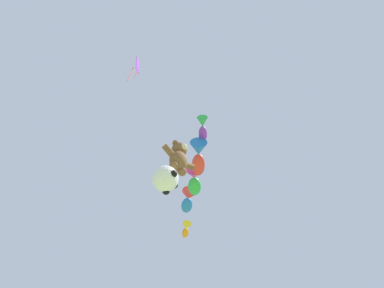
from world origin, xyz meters
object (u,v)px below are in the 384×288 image
fish_kite_violet (203,128)px  fish_kite_crimson (198,157)px  diamond_kite (137,67)px  fish_kite_tangerine (186,230)px  soccer_ball_kite (166,179)px  fish_kite_cobalt (188,200)px  fish_kite_emerald (194,180)px  teddy_bear_kite (179,157)px

fish_kite_violet → fish_kite_crimson: 1.64m
fish_kite_violet → diamond_kite: (-4.28, 0.68, 1.94)m
fish_kite_tangerine → diamond_kite: (-9.44, -5.77, 2.36)m
fish_kite_violet → diamond_kite: 4.75m
fish_kite_tangerine → diamond_kite: diamond_kite is taller
soccer_ball_kite → diamond_kite: 7.13m
fish_kite_tangerine → diamond_kite: 11.31m
fish_kite_crimson → fish_kite_tangerine: fish_kite_crimson is taller
diamond_kite → fish_kite_cobalt: bearing=27.3°
fish_kite_emerald → fish_kite_cobalt: bearing=54.8°
fish_kite_tangerine → teddy_bear_kite: bearing=-136.4°
soccer_ball_kite → fish_kite_tangerine: (6.83, 5.97, 4.28)m
fish_kite_violet → fish_kite_tangerine: (5.16, 6.45, -0.42)m
fish_kite_cobalt → diamond_kite: (-7.93, -4.09, 1.66)m
diamond_kite → fish_kite_emerald: bearing=18.2°
fish_kite_tangerine → fish_kite_cobalt: bearing=-131.9°
fish_kite_crimson → fish_kite_cobalt: (2.70, 3.54, 0.80)m
fish_kite_crimson → fish_kite_tangerine: (4.21, 5.22, 0.11)m
fish_kite_cobalt → diamond_kite: bearing=-152.7°
fish_kite_violet → fish_kite_crimson: bearing=52.3°
fish_kite_violet → fish_kite_tangerine: bearing=51.4°
soccer_ball_kite → fish_kite_violet: bearing=-16.0°
fish_kite_crimson → fish_kite_tangerine: 6.71m
teddy_bear_kite → soccer_ball_kite: (-0.58, -0.02, -1.75)m
fish_kite_crimson → soccer_ball_kite: bearing=-164.0°
fish_kite_violet → fish_kite_cobalt: size_ratio=0.68×
fish_kite_emerald → fish_kite_violet: bearing=-128.9°
soccer_ball_kite → fish_kite_tangerine: 10.03m
fish_kite_crimson → fish_kite_cobalt: bearing=52.7°
fish_kite_crimson → fish_kite_cobalt: fish_kite_cobalt is taller
fish_kite_crimson → fish_kite_cobalt: size_ratio=1.03×
fish_kite_violet → soccer_ball_kite: bearing=164.0°
fish_kite_violet → fish_kite_emerald: fish_kite_emerald is taller
fish_kite_crimson → fish_kite_tangerine: size_ratio=1.43×
teddy_bear_kite → diamond_kite: (-3.19, 0.18, 4.88)m
fish_kite_crimson → diamond_kite: size_ratio=0.75×
soccer_ball_kite → teddy_bear_kite: bearing=2.1°
fish_kite_crimson → fish_kite_emerald: bearing=50.2°
soccer_ball_kite → fish_kite_tangerine: bearing=41.2°
soccer_ball_kite → fish_kite_crimson: size_ratio=0.47×
teddy_bear_kite → fish_kite_cobalt: (4.74, 4.27, 3.23)m
diamond_kite → fish_kite_tangerine: bearing=31.4°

